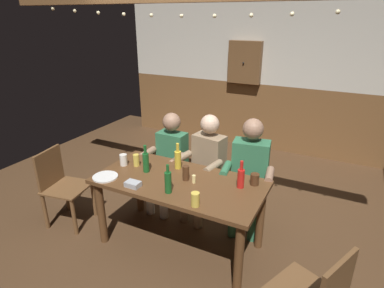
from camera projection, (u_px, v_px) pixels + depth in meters
ground_plane at (189, 233)px, 3.56m from camera, size 6.72×6.72×0.00m
back_wall_upper at (269, 43)px, 5.24m from camera, size 5.22×0.12×1.37m
back_wall_wainscot at (263, 116)px, 5.71m from camera, size 5.22×0.12×1.15m
dining_table at (180, 191)px, 3.16m from camera, size 1.65×0.82×0.76m
person_0 at (168, 157)px, 3.88m from camera, size 0.49×0.54×1.19m
person_1 at (205, 163)px, 3.68m from camera, size 0.54×0.55×1.23m
person_2 at (249, 170)px, 3.46m from camera, size 0.57×0.57×1.26m
chair_empty_near_left at (61, 185)px, 3.61m from camera, size 0.51×0.51×0.88m
table_candle at (194, 179)px, 3.06m from camera, size 0.04×0.04×0.08m
condiment_caddy at (133, 184)px, 3.00m from camera, size 0.14×0.10×0.05m
plate_0 at (105, 177)px, 3.17m from camera, size 0.25×0.25×0.01m
bottle_0 at (168, 182)px, 2.86m from camera, size 0.06×0.06×0.28m
bottle_1 at (178, 159)px, 3.33m from camera, size 0.07×0.07×0.28m
bottle_2 at (241, 177)px, 2.95m from camera, size 0.07×0.07×0.27m
bottle_3 at (146, 161)px, 3.25m from camera, size 0.06×0.06×0.29m
pint_glass_0 at (123, 160)px, 3.41m from camera, size 0.08×0.08×0.12m
pint_glass_1 at (195, 199)px, 2.68m from camera, size 0.07×0.07×0.12m
pint_glass_2 at (186, 173)px, 3.10m from camera, size 0.07×0.07×0.15m
pint_glass_3 at (136, 160)px, 3.40m from camera, size 0.06×0.06×0.13m
pint_glass_4 at (255, 179)px, 3.02m from camera, size 0.08×0.08×0.11m
wall_dart_cabinet at (245, 62)px, 5.40m from camera, size 0.56×0.15×0.70m
string_lights at (198, 12)px, 2.87m from camera, size 3.69×0.04×0.11m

